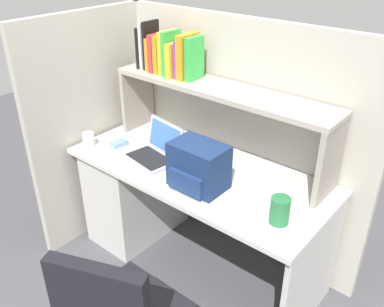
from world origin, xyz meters
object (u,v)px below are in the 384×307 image
(computer_mouse, at_px, (119,144))
(snack_canister, at_px, (280,210))
(laptop, at_px, (156,151))
(paper_cup, at_px, (89,140))
(backpack, at_px, (198,167))

(computer_mouse, relative_size, snack_canister, 0.75)
(laptop, bearing_deg, paper_cup, -159.89)
(laptop, height_order, backpack, backpack)
(laptop, relative_size, computer_mouse, 3.33)
(computer_mouse, height_order, snack_canister, snack_canister)
(laptop, distance_m, snack_canister, 0.90)
(snack_canister, bearing_deg, computer_mouse, 177.94)
(backpack, bearing_deg, paper_cup, -174.42)
(backpack, height_order, computer_mouse, backpack)
(computer_mouse, xyz_separation_m, paper_cup, (-0.15, -0.13, 0.03))
(paper_cup, bearing_deg, computer_mouse, 41.08)
(paper_cup, bearing_deg, laptop, 20.11)
(paper_cup, bearing_deg, snack_canister, 3.63)
(computer_mouse, distance_m, snack_canister, 1.20)
(backpack, xyz_separation_m, paper_cup, (-0.84, -0.08, -0.08))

